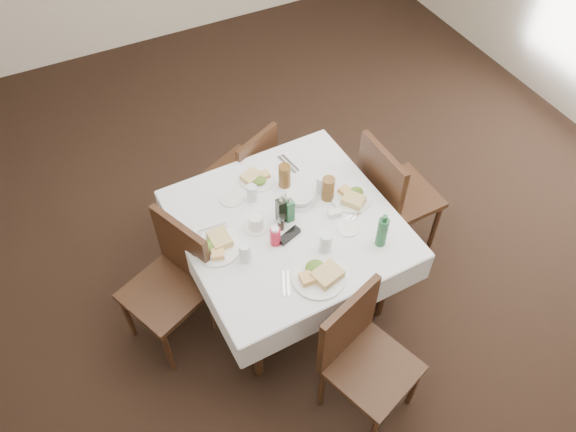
% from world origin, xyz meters
% --- Properties ---
extents(ground_plane, '(7.00, 7.00, 0.00)m').
position_xyz_m(ground_plane, '(0.00, 0.00, 0.00)').
color(ground_plane, black).
extents(room_shell, '(6.04, 7.04, 2.80)m').
position_xyz_m(room_shell, '(0.00, 0.00, 1.71)').
color(room_shell, beige).
rests_on(room_shell, ground).
extents(dining_table, '(1.31, 1.31, 0.76)m').
position_xyz_m(dining_table, '(-0.21, -0.08, 0.68)').
color(dining_table, black).
rests_on(dining_table, ground).
extents(chair_north, '(0.53, 0.53, 0.84)m').
position_xyz_m(chair_north, '(-0.14, 0.72, 0.48)').
color(chair_north, black).
rests_on(chair_north, ground).
extents(chair_south, '(0.57, 0.57, 0.95)m').
position_xyz_m(chair_south, '(-0.20, -0.94, 0.54)').
color(chair_south, black).
rests_on(chair_south, ground).
extents(chair_east, '(0.48, 0.48, 0.99)m').
position_xyz_m(chair_east, '(0.62, -0.02, 0.57)').
color(chair_east, black).
rests_on(chair_east, ground).
extents(chair_west, '(0.59, 0.59, 0.95)m').
position_xyz_m(chair_west, '(-0.96, 0.01, 0.54)').
color(chair_west, black).
rests_on(chair_west, ground).
extents(meal_north, '(0.23, 0.23, 0.05)m').
position_xyz_m(meal_north, '(-0.24, 0.32, 0.78)').
color(meal_north, white).
rests_on(meal_north, dining_table).
extents(meal_south, '(0.31, 0.31, 0.07)m').
position_xyz_m(meal_south, '(-0.24, -0.53, 0.79)').
color(meal_south, white).
rests_on(meal_south, dining_table).
extents(meal_east, '(0.26, 0.26, 0.06)m').
position_xyz_m(meal_east, '(0.23, -0.10, 0.78)').
color(meal_east, white).
rests_on(meal_east, dining_table).
extents(meal_west, '(0.28, 0.28, 0.06)m').
position_xyz_m(meal_west, '(-0.68, -0.07, 0.79)').
color(meal_west, white).
rests_on(meal_west, dining_table).
extents(side_plate_a, '(0.16, 0.16, 0.01)m').
position_xyz_m(side_plate_a, '(-0.45, 0.25, 0.77)').
color(side_plate_a, white).
rests_on(side_plate_a, dining_table).
extents(side_plate_b, '(0.14, 0.14, 0.01)m').
position_xyz_m(side_plate_b, '(0.09, -0.30, 0.77)').
color(side_plate_b, white).
rests_on(side_plate_b, dining_table).
extents(water_n, '(0.06, 0.06, 0.12)m').
position_xyz_m(water_n, '(-0.33, 0.18, 0.82)').
color(water_n, silver).
rests_on(water_n, dining_table).
extents(water_s, '(0.07, 0.07, 0.14)m').
position_xyz_m(water_s, '(-0.12, -0.37, 0.83)').
color(water_s, silver).
rests_on(water_s, dining_table).
extents(water_e, '(0.07, 0.07, 0.13)m').
position_xyz_m(water_e, '(0.09, 0.04, 0.83)').
color(water_e, silver).
rests_on(water_e, dining_table).
extents(water_w, '(0.07, 0.07, 0.13)m').
position_xyz_m(water_w, '(-0.56, -0.23, 0.83)').
color(water_w, silver).
rests_on(water_w, dining_table).
extents(iced_tea_a, '(0.08, 0.08, 0.16)m').
position_xyz_m(iced_tea_a, '(-0.09, 0.21, 0.84)').
color(iced_tea_a, brown).
rests_on(iced_tea_a, dining_table).
extents(iced_tea_b, '(0.08, 0.08, 0.17)m').
position_xyz_m(iced_tea_b, '(0.10, -0.02, 0.85)').
color(iced_tea_b, brown).
rests_on(iced_tea_b, dining_table).
extents(bread_basket, '(0.19, 0.19, 0.06)m').
position_xyz_m(bread_basket, '(-0.07, 0.04, 0.79)').
color(bread_basket, silver).
rests_on(bread_basket, dining_table).
extents(oil_cruet_dark, '(0.05, 0.05, 0.23)m').
position_xyz_m(oil_cruet_dark, '(-0.25, -0.05, 0.86)').
color(oil_cruet_dark, black).
rests_on(oil_cruet_dark, dining_table).
extents(oil_cruet_green, '(0.05, 0.05, 0.21)m').
position_xyz_m(oil_cruet_green, '(-0.20, -0.07, 0.85)').
color(oil_cruet_green, '#1E5A30').
rests_on(oil_cruet_green, dining_table).
extents(ketchup_bottle, '(0.06, 0.06, 0.14)m').
position_xyz_m(ketchup_bottle, '(-0.36, -0.20, 0.83)').
color(ketchup_bottle, '#B5132A').
rests_on(ketchup_bottle, dining_table).
extents(salt_shaker, '(0.04, 0.04, 0.08)m').
position_xyz_m(salt_shaker, '(-0.33, -0.17, 0.80)').
color(salt_shaker, white).
rests_on(salt_shaker, dining_table).
extents(pepper_shaker, '(0.04, 0.04, 0.09)m').
position_xyz_m(pepper_shaker, '(-0.28, -0.11, 0.81)').
color(pepper_shaker, '#3A291F').
rests_on(pepper_shaker, dining_table).
extents(coffee_mug, '(0.14, 0.14, 0.10)m').
position_xyz_m(coffee_mug, '(-0.41, -0.04, 0.81)').
color(coffee_mug, white).
rests_on(coffee_mug, dining_table).
extents(sunglasses, '(0.16, 0.10, 0.03)m').
position_xyz_m(sunglasses, '(-0.26, -0.20, 0.78)').
color(sunglasses, black).
rests_on(sunglasses, dining_table).
extents(green_bottle, '(0.06, 0.06, 0.25)m').
position_xyz_m(green_bottle, '(0.20, -0.48, 0.87)').
color(green_bottle, '#1E5A30').
rests_on(green_bottle, dining_table).
extents(sugar_caddy, '(0.09, 0.06, 0.04)m').
position_xyz_m(sugar_caddy, '(0.06, -0.17, 0.78)').
color(sugar_caddy, white).
rests_on(sugar_caddy, dining_table).
extents(cutlery_n, '(0.08, 0.20, 0.01)m').
position_xyz_m(cutlery_n, '(0.02, 0.36, 0.77)').
color(cutlery_n, silver).
rests_on(cutlery_n, dining_table).
extents(cutlery_s, '(0.11, 0.17, 0.01)m').
position_xyz_m(cutlery_s, '(-0.43, -0.48, 0.77)').
color(cutlery_s, silver).
rests_on(cutlery_s, dining_table).
extents(cutlery_e, '(0.17, 0.08, 0.01)m').
position_xyz_m(cutlery_e, '(0.16, -0.23, 0.77)').
color(cutlery_e, silver).
rests_on(cutlery_e, dining_table).
extents(cutlery_w, '(0.18, 0.06, 0.01)m').
position_xyz_m(cutlery_w, '(-0.65, 0.07, 0.77)').
color(cutlery_w, silver).
rests_on(cutlery_w, dining_table).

